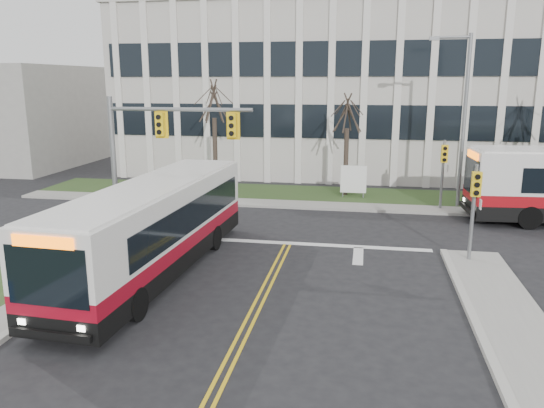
% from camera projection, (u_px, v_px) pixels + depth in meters
% --- Properties ---
extents(ground, '(120.00, 120.00, 0.00)m').
position_uv_depth(ground, '(246.00, 329.00, 14.92)').
color(ground, black).
rests_on(ground, ground).
extents(sidewalk_cross, '(44.00, 1.60, 0.14)m').
position_uv_depth(sidewalk_cross, '(398.00, 209.00, 28.63)').
color(sidewalk_cross, '#9E9B93').
rests_on(sidewalk_cross, ground).
extents(building_lawn, '(44.00, 5.00, 0.12)m').
position_uv_depth(building_lawn, '(396.00, 198.00, 31.32)').
color(building_lawn, '#2E4B20').
rests_on(building_lawn, ground).
extents(office_building, '(40.00, 16.00, 12.00)m').
position_uv_depth(office_building, '(392.00, 92.00, 41.48)').
color(office_building, beige).
rests_on(office_building, ground).
extents(building_annex, '(12.00, 12.00, 8.00)m').
position_uv_depth(building_annex, '(6.00, 116.00, 43.36)').
color(building_annex, '#9E9B93').
rests_on(building_annex, ground).
extents(mast_arm_signal, '(6.11, 0.38, 6.20)m').
position_uv_depth(mast_arm_signal, '(150.00, 145.00, 21.78)').
color(mast_arm_signal, slate).
rests_on(mast_arm_signal, ground).
extents(signal_pole_near, '(0.34, 0.39, 3.80)m').
position_uv_depth(signal_pole_near, '(474.00, 199.00, 19.75)').
color(signal_pole_near, slate).
rests_on(signal_pole_near, ground).
extents(signal_pole_far, '(0.34, 0.39, 3.80)m').
position_uv_depth(signal_pole_far, '(443.00, 165.00, 27.90)').
color(signal_pole_far, slate).
rests_on(signal_pole_far, ground).
extents(streetlight, '(2.15, 0.25, 9.20)m').
position_uv_depth(streetlight, '(461.00, 112.00, 27.91)').
color(streetlight, slate).
rests_on(streetlight, ground).
extents(directory_sign, '(1.50, 0.12, 2.00)m').
position_uv_depth(directory_sign, '(353.00, 180.00, 31.01)').
color(directory_sign, slate).
rests_on(directory_sign, ground).
extents(tree_left, '(1.80, 1.80, 7.70)m').
position_uv_depth(tree_left, '(214.00, 103.00, 31.95)').
color(tree_left, '#42352B').
rests_on(tree_left, ground).
extents(tree_mid, '(1.80, 1.80, 6.82)m').
position_uv_depth(tree_mid, '(347.00, 115.00, 30.93)').
color(tree_mid, '#42352B').
rests_on(tree_mid, ground).
extents(bus_main, '(3.28, 12.21, 3.22)m').
position_uv_depth(bus_main, '(154.00, 230.00, 18.98)').
color(bus_main, silver).
rests_on(bus_main, ground).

